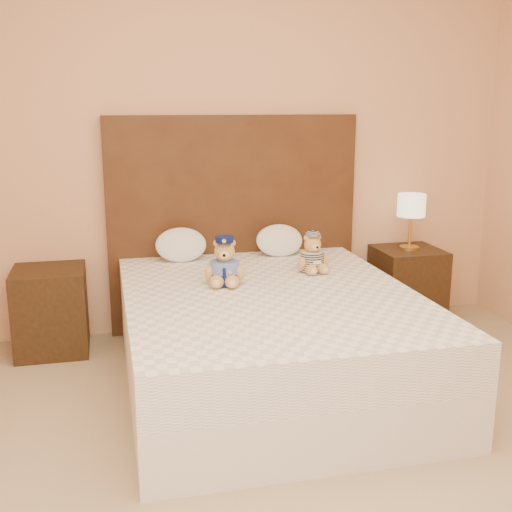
{
  "coord_description": "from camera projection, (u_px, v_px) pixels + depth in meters",
  "views": [
    {
      "loc": [
        -0.87,
        -2.14,
        1.59
      ],
      "look_at": [
        -0.02,
        1.45,
        0.7
      ],
      "focal_mm": 45.0,
      "sensor_mm": 36.0,
      "label": 1
    }
  ],
  "objects": [
    {
      "name": "teddy_prisoner",
      "position": [
        312.0,
        253.0,
        3.98
      ],
      "size": [
        0.24,
        0.24,
        0.24
      ],
      "primitive_type": null,
      "rotation": [
        0.0,
        0.0,
        0.14
      ],
      "color": "#B48A46",
      "rests_on": "bed"
    },
    {
      "name": "ground",
      "position": [
        344.0,
        505.0,
        2.59
      ],
      "size": [
        4.0,
        4.5,
        0.0
      ],
      "primitive_type": "cube",
      "color": "tan",
      "rests_on": "ground"
    },
    {
      "name": "room_walls",
      "position": [
        317.0,
        46.0,
        2.6
      ],
      "size": [
        4.04,
        4.52,
        2.72
      ],
      "color": "tan",
      "rests_on": "ground"
    },
    {
      "name": "lamp",
      "position": [
        411.0,
        208.0,
        4.56
      ],
      "size": [
        0.2,
        0.2,
        0.4
      ],
      "color": "gold",
      "rests_on": "nightstand_right"
    },
    {
      "name": "teddy_police",
      "position": [
        225.0,
        261.0,
        3.7
      ],
      "size": [
        0.29,
        0.28,
        0.28
      ],
      "primitive_type": null,
      "rotation": [
        0.0,
        0.0,
        -0.22
      ],
      "color": "#B48A46",
      "rests_on": "bed"
    },
    {
      "name": "pillow_left",
      "position": [
        181.0,
        243.0,
        4.26
      ],
      "size": [
        0.34,
        0.22,
        0.24
      ],
      "primitive_type": "ellipsoid",
      "color": "white",
      "rests_on": "bed"
    },
    {
      "name": "headboard",
      "position": [
        234.0,
        224.0,
        4.5
      ],
      "size": [
        1.75,
        0.08,
        1.5
      ],
      "primitive_type": "cube",
      "color": "#462B15",
      "rests_on": "ground"
    },
    {
      "name": "bed",
      "position": [
        269.0,
        338.0,
        3.66
      ],
      "size": [
        1.6,
        2.0,
        0.55
      ],
      "color": "white",
      "rests_on": "ground"
    },
    {
      "name": "nightstand_right",
      "position": [
        407.0,
        285.0,
        4.7
      ],
      "size": [
        0.45,
        0.45,
        0.55
      ],
      "primitive_type": "cube",
      "color": "#342210",
      "rests_on": "ground"
    },
    {
      "name": "pillow_right",
      "position": [
        279.0,
        239.0,
        4.42
      ],
      "size": [
        0.33,
        0.21,
        0.23
      ],
      "primitive_type": "ellipsoid",
      "color": "white",
      "rests_on": "bed"
    },
    {
      "name": "nightstand_left",
      "position": [
        51.0,
        310.0,
        4.13
      ],
      "size": [
        0.45,
        0.45,
        0.55
      ],
      "primitive_type": "cube",
      "color": "#342210",
      "rests_on": "ground"
    }
  ]
}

